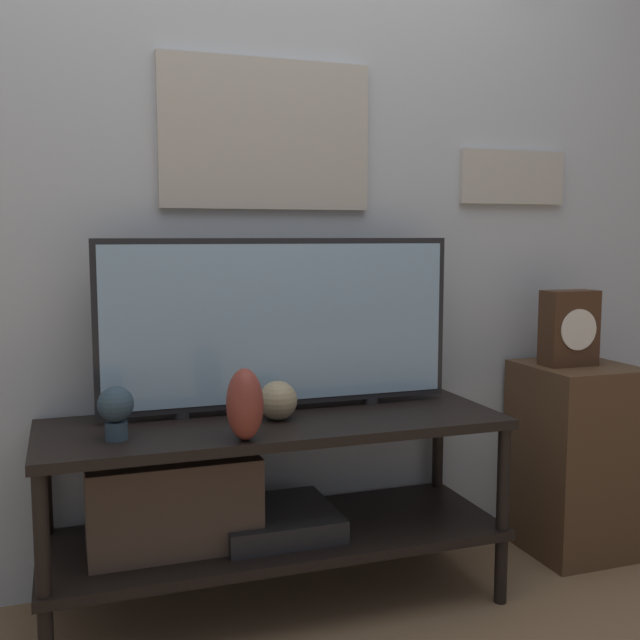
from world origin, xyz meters
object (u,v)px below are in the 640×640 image
at_px(vase_round_glass, 278,401).
at_px(decorative_bust, 116,408).
at_px(vase_urn_stoneware, 245,404).
at_px(mantel_clock, 569,328).
at_px(television, 280,323).

distance_m(vase_round_glass, decorative_bust, 0.49).
distance_m(vase_urn_stoneware, decorative_bust, 0.36).
bearing_deg(vase_round_glass, decorative_bust, -171.66).
height_order(vase_round_glass, decorative_bust, decorative_bust).
height_order(vase_urn_stoneware, mantel_clock, mantel_clock).
bearing_deg(decorative_bust, vase_urn_stoneware, -19.34).
bearing_deg(decorative_bust, mantel_clock, 4.92).
height_order(vase_round_glass, mantel_clock, mantel_clock).
bearing_deg(decorative_bust, vase_round_glass, 8.34).
bearing_deg(vase_urn_stoneware, decorative_bust, 160.66).
xyz_separation_m(television, vase_urn_stoneware, (-0.19, -0.30, -0.19)).
relative_size(television, mantel_clock, 4.23).
bearing_deg(mantel_clock, television, 177.57).
distance_m(television, vase_round_glass, 0.26).
bearing_deg(vase_urn_stoneware, television, 57.95).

